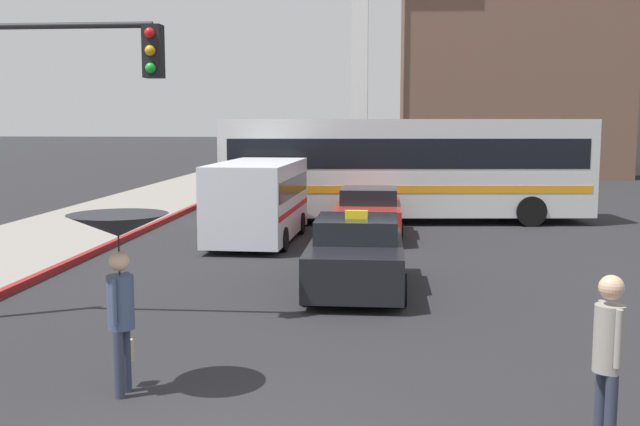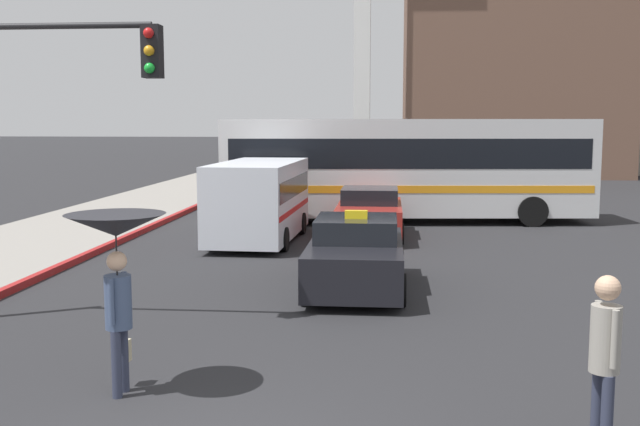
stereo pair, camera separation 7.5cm
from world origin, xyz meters
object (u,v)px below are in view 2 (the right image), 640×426
Objects in this scene: pedestrian_with_umbrella at (116,246)px; traffic_light at (16,104)px; city_bus at (405,165)px; pedestrian_man at (605,349)px; sedan_red at (370,214)px; taxi at (356,256)px; ambulance_van at (259,197)px.

traffic_light is at bearing 45.22° from pedestrian_with_umbrella.
city_bus is 17.49m from pedestrian_man.
sedan_red is at bearing 157.61° from city_bus.
sedan_red is at bearing 61.85° from traffic_light.
city_bus is at bearing 175.67° from pedestrian_man.
city_bus reaches higher than sedan_red.
traffic_light reaches higher than pedestrian_with_umbrella.
traffic_light reaches higher than pedestrian_man.
city_bus is (1.17, 10.26, 1.20)m from taxi.
traffic_light reaches higher than taxi.
taxi is 10.40m from city_bus.
pedestrian_man is (2.76, -7.13, 0.42)m from taxi.
taxi is at bearing 31.12° from traffic_light.
sedan_red is 13.06m from pedestrian_with_umbrella.
city_bus is 16.66m from pedestrian_with_umbrella.
sedan_red is 2.21× the size of pedestrian_man.
taxi is 2.20× the size of pedestrian_man.
pedestrian_with_umbrella is at bearing 161.68° from city_bus.
traffic_light is (-6.38, -13.41, 1.71)m from city_bus.
sedan_red is 11.61m from traffic_light.
taxi reaches higher than sedan_red.
sedan_red is 14.15m from pedestrian_man.
pedestrian_with_umbrella reaches higher than sedan_red.
city_bus reaches higher than pedestrian_with_umbrella.
sedan_red is at bearing -159.09° from ambulance_van.
pedestrian_with_umbrella is at bearing -47.27° from traffic_light.
ambulance_van is 11.72m from pedestrian_with_umbrella.
traffic_light reaches higher than sedan_red.
pedestrian_with_umbrella is at bearing 78.05° from sedan_red.
sedan_red is (0.09, 6.76, -0.01)m from taxi.
city_bus is at bearing 64.54° from traffic_light.
city_bus is 6.67× the size of pedestrian_man.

